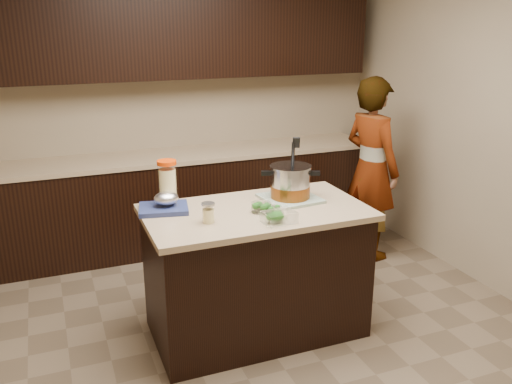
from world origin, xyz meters
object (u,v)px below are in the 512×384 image
stock_pot (290,184)px  lemonade_pitcher (168,185)px  island (256,271)px  person (371,169)px

stock_pot → lemonade_pitcher: size_ratio=1.31×
island → stock_pot: size_ratio=3.60×
stock_pot → island: bearing=-139.8°
lemonade_pitcher → person: bearing=16.1°
stock_pot → person: (1.15, 0.75, -0.20)m
person → lemonade_pitcher: bearing=93.5°
stock_pot → person: size_ratio=0.25×
lemonade_pitcher → stock_pot: bearing=-12.5°
island → lemonade_pitcher: bearing=151.9°
island → person: size_ratio=0.89×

